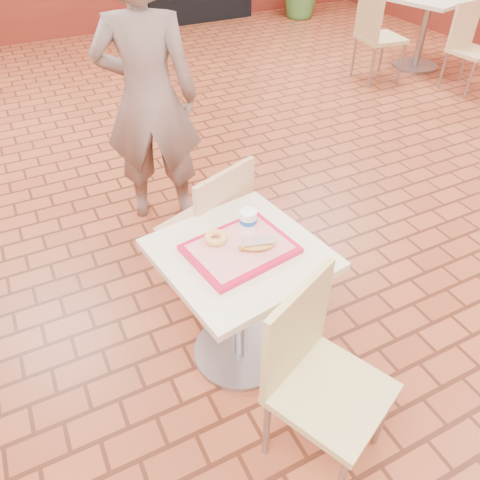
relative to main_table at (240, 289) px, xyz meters
name	(u,v)px	position (x,y,z in m)	size (l,w,h in m)	color
wainscot_band	(326,151)	(1.01, 0.80, 0.05)	(8.00, 10.00, 1.00)	#601B12
main_table	(240,289)	(0.00, 0.00, 0.00)	(0.64, 0.64, 0.67)	beige
chair_main_front	(317,372)	(0.05, -0.52, 0.01)	(0.51, 0.51, 0.84)	#CCBB7A
chair_main_back	(212,225)	(0.07, 0.47, 0.01)	(0.49, 0.49, 0.82)	tan
customer	(149,99)	(0.06, 1.33, 0.37)	(0.60, 0.39, 1.64)	#736159
serving_tray	(240,249)	(0.00, 0.00, 0.23)	(0.41, 0.32, 0.03)	#BF0E33
ring_donut	(216,238)	(-0.07, 0.08, 0.26)	(0.10, 0.10, 0.03)	gold
long_john_donut	(257,244)	(0.06, -0.04, 0.27)	(0.16, 0.11, 0.05)	gold
paper_cup	(248,220)	(0.08, 0.09, 0.29)	(0.08, 0.08, 0.09)	white
second_table	(425,21)	(3.70, 2.73, 0.05)	(0.71, 0.71, 0.75)	#C2B49C
chair_second_left	(376,31)	(2.93, 2.65, 0.06)	(0.47, 0.47, 0.92)	tan
chair_second_front	(469,43)	(3.63, 2.04, 0.01)	(0.42, 0.42, 0.84)	#D4B17F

